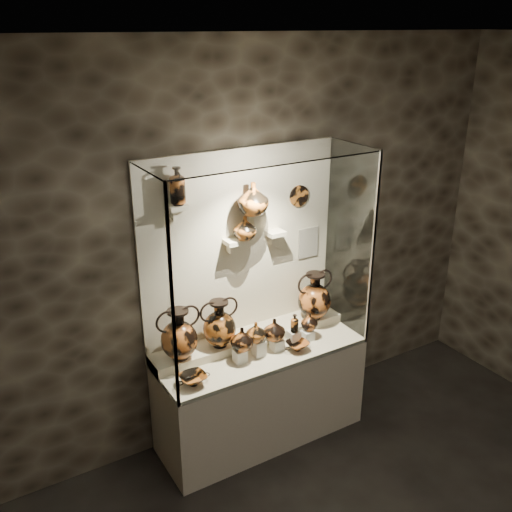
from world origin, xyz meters
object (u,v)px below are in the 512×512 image
Objects in this scene: amphora_mid at (219,323)px; ovoid_vase_a at (245,228)px; jug_c at (274,329)px; jug_b at (256,332)px; lekythos_tall at (177,184)px; lekythos_small at (294,322)px; amphora_left at (179,334)px; kylix_right at (297,345)px; ovoid_vase_b at (253,199)px; jug_e at (309,321)px; kylix_left at (193,379)px; amphora_right at (314,296)px; jug_a at (242,339)px.

ovoid_vase_a is at bearing 27.13° from amphora_mid.
amphora_mid reaches higher than jug_c.
jug_b is 1.30m from lekythos_tall.
jug_b is 0.92× the size of lekythos_small.
jug_b is (0.56, -0.17, -0.06)m from amphora_left.
lekythos_tall is at bearing 145.58° from kylix_right.
ovoid_vase_b is (-0.24, 0.24, 1.00)m from lekythos_small.
jug_b reaches higher than jug_e.
ovoid_vase_a is at bearing 47.86° from kylix_left.
amphora_left is at bearing 153.86° from kylix_right.
jug_e is 1.60m from lekythos_tall.
ovoid_vase_a is at bearing 119.23° from kylix_right.
jug_c reaches higher than jug_e.
amphora_left is 1.10m from jug_e.
jug_e is (1.08, -0.16, -0.12)m from amphora_left.
amphora_right is at bearing 27.83° from kylix_right.
amphora_left reaches higher than kylix_right.
ovoid_vase_b is at bearing -21.28° from ovoid_vase_a.
lekythos_tall reaches higher than jug_a.
kylix_right is at bearing -26.38° from jug_c.
jug_e is (-0.16, -0.16, -0.13)m from amphora_right.
kylix_right is at bearing -172.11° from jug_e.
amphora_left is 1.05× the size of amphora_mid.
jug_b is at bearing -169.70° from jug_c.
amphora_right reaches higher than jug_a.
jug_e is 0.25m from kylix_right.
lekythos_tall reaches higher than ovoid_vase_b.
amphora_left is 0.98× the size of amphora_right.
jug_c reaches higher than kylix_left.
amphora_right is at bearing 22.04° from jug_e.
jug_b is at bearing -8.89° from amphora_left.
jug_b is 0.73× the size of kylix_right.
ovoid_vase_a is (-0.28, 0.35, 0.94)m from kylix_right.
amphora_mid is at bearing 159.02° from amphora_right.
lekythos_small reaches higher than jug_a.
jug_c is at bearing -173.27° from lekythos_small.
jug_a is at bearing 30.80° from kylix_left.
jug_a is 0.13m from jug_b.
kylix_right is at bearing -34.27° from jug_b.
jug_b is 0.54× the size of lekythos_tall.
jug_a is at bearing -49.57° from amphora_mid.
kylix_left is at bearing -162.94° from jug_c.
jug_a is (-0.81, -0.17, -0.09)m from amphora_right.
amphora_left is 1.66× the size of ovoid_vase_b.
amphora_mid is at bearing -158.58° from ovoid_vase_a.
lekythos_small reaches higher than jug_c.
jug_a reaches higher than jug_c.
jug_b is (0.13, 0.01, 0.02)m from jug_a.
kylix_right is (0.15, -0.11, -0.14)m from jug_c.
amphora_left is 0.94m from ovoid_vase_a.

